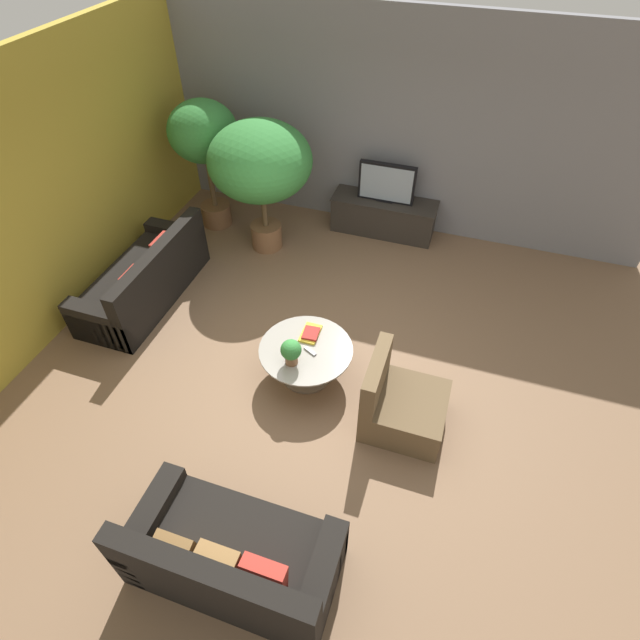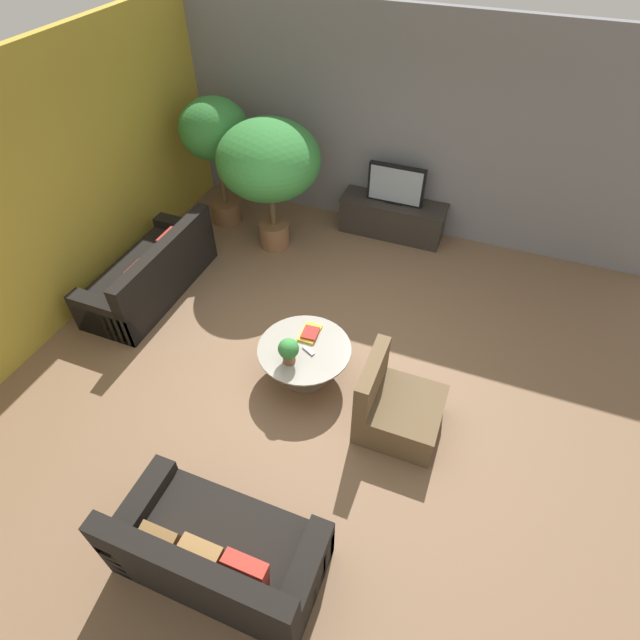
{
  "view_description": "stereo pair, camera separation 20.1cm",
  "coord_description": "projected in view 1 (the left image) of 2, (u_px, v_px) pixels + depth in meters",
  "views": [
    {
      "loc": [
        1.21,
        -3.5,
        4.41
      ],
      "look_at": [
        -0.04,
        0.24,
        0.55
      ],
      "focal_mm": 28.0,
      "sensor_mm": 36.0,
      "label": 1
    },
    {
      "loc": [
        1.4,
        -3.43,
        4.41
      ],
      "look_at": [
        -0.04,
        0.24,
        0.55
      ],
      "focal_mm": 28.0,
      "sensor_mm": 36.0,
      "label": 2
    }
  ],
  "objects": [
    {
      "name": "side_wall_left",
      "position": [
        45.0,
        198.0,
        5.55
      ],
      "size": [
        0.12,
        7.4,
        3.0
      ],
      "primitive_type": "cube",
      "color": "gold",
      "rests_on": "ground"
    },
    {
      "name": "potted_palm_tall",
      "position": [
        204.0,
        139.0,
        6.91
      ],
      "size": [
        0.97,
        0.97,
        1.89
      ],
      "color": "brown",
      "rests_on": "ground"
    },
    {
      "name": "couch_near_entry",
      "position": [
        232.0,
        558.0,
        3.96
      ],
      "size": [
        1.66,
        0.84,
        0.84
      ],
      "rotation": [
        0.0,
        0.0,
        3.14
      ],
      "color": "black",
      "rests_on": "ground"
    },
    {
      "name": "ground_plane",
      "position": [
        317.0,
        369.0,
        5.73
      ],
      "size": [
        24.0,
        24.0,
        0.0
      ],
      "primitive_type": "plane",
      "color": "brown"
    },
    {
      "name": "back_wall_stone",
      "position": [
        392.0,
        127.0,
        6.89
      ],
      "size": [
        7.4,
        0.12,
        3.0
      ],
      "primitive_type": "cube",
      "color": "slate",
      "rests_on": "ground"
    },
    {
      "name": "remote_black",
      "position": [
        293.0,
        348.0,
        5.36
      ],
      "size": [
        0.16,
        0.1,
        0.02
      ],
      "primitive_type": "cube",
      "rotation": [
        0.0,
        0.0,
        1.13
      ],
      "color": "black",
      "rests_on": "coffee_table"
    },
    {
      "name": "potted_palm_corner",
      "position": [
        260.0,
        164.0,
        6.52
      ],
      "size": [
        1.38,
        1.38,
        1.85
      ],
      "color": "brown",
      "rests_on": "ground"
    },
    {
      "name": "coffee_table",
      "position": [
        306.0,
        357.0,
        5.45
      ],
      "size": [
        1.02,
        1.02,
        0.44
      ],
      "color": "#756656",
      "rests_on": "ground"
    },
    {
      "name": "book_stack",
      "position": [
        311.0,
        333.0,
        5.49
      ],
      "size": [
        0.2,
        0.3,
        0.05
      ],
      "color": "gold",
      "rests_on": "coffee_table"
    },
    {
      "name": "media_console",
      "position": [
        383.0,
        216.0,
        7.51
      ],
      "size": [
        1.55,
        0.5,
        0.54
      ],
      "color": "#2D2823",
      "rests_on": "ground"
    },
    {
      "name": "television",
      "position": [
        387.0,
        183.0,
        7.13
      ],
      "size": [
        0.82,
        0.13,
        0.57
      ],
      "color": "black",
      "rests_on": "media_console"
    },
    {
      "name": "potted_plant_tabletop",
      "position": [
        291.0,
        351.0,
        5.1
      ],
      "size": [
        0.22,
        0.22,
        0.3
      ],
      "color": "brown",
      "rests_on": "coffee_table"
    },
    {
      "name": "armchair_wicker",
      "position": [
        400.0,
        405.0,
        5.04
      ],
      "size": [
        0.8,
        0.76,
        0.86
      ],
      "rotation": [
        0.0,
        0.0,
        1.57
      ],
      "color": "brown",
      "rests_on": "ground"
    },
    {
      "name": "couch_by_wall",
      "position": [
        146.0,
        280.0,
        6.43
      ],
      "size": [
        0.84,
        1.96,
        0.84
      ],
      "rotation": [
        0.0,
        0.0,
        -1.57
      ],
      "color": "black",
      "rests_on": "ground"
    },
    {
      "name": "remote_silver",
      "position": [
        310.0,
        351.0,
        5.32
      ],
      "size": [
        0.16,
        0.11,
        0.02
      ],
      "primitive_type": "cube",
      "rotation": [
        0.0,
        0.0,
        1.1
      ],
      "color": "gray",
      "rests_on": "coffee_table"
    }
  ]
}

